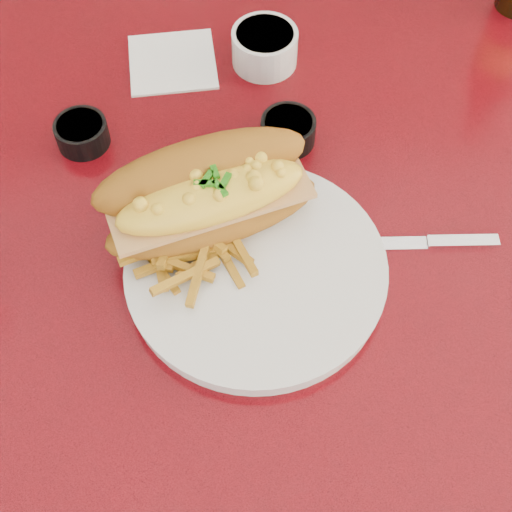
{
  "coord_description": "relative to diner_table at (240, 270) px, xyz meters",
  "views": [
    {
      "loc": [
        -0.02,
        -0.5,
        1.43
      ],
      "look_at": [
        0.01,
        -0.11,
        0.81
      ],
      "focal_mm": 50.0,
      "sensor_mm": 36.0,
      "label": 1
    }
  ],
  "objects": [
    {
      "name": "sauce_cup_right",
      "position": [
        0.07,
        0.08,
        0.18
      ],
      "size": [
        0.08,
        0.08,
        0.03
      ],
      "rotation": [
        0.0,
        0.0,
        -0.28
      ],
      "color": "black",
      "rests_on": "diner_table"
    },
    {
      "name": "dinner_plate",
      "position": [
        0.01,
        -0.11,
        0.17
      ],
      "size": [
        0.37,
        0.37,
        0.02
      ],
      "rotation": [
        0.0,
        0.0,
        0.41
      ],
      "color": "silver",
      "rests_on": "diner_table"
    },
    {
      "name": "paper_napkin",
      "position": [
        -0.07,
        0.23,
        0.16
      ],
      "size": [
        0.12,
        0.12,
        0.0
      ],
      "primitive_type": "cube",
      "rotation": [
        0.0,
        0.0,
        0.05
      ],
      "color": "white",
      "rests_on": "diner_table"
    },
    {
      "name": "gravy_ramekin",
      "position": [
        0.05,
        0.22,
        0.19
      ],
      "size": [
        0.1,
        0.1,
        0.05
      ],
      "rotation": [
        0.0,
        0.0,
        -0.21
      ],
      "color": "silver",
      "rests_on": "diner_table"
    },
    {
      "name": "knife",
      "position": [
        0.2,
        -0.08,
        0.16
      ],
      "size": [
        0.22,
        0.03,
        0.01
      ],
      "rotation": [
        0.0,
        0.0,
        -0.07
      ],
      "color": "silver",
      "rests_on": "diner_table"
    },
    {
      "name": "mac_hoagie",
      "position": [
        -0.03,
        -0.04,
        0.23
      ],
      "size": [
        0.26,
        0.17,
        0.11
      ],
      "rotation": [
        0.0,
        0.0,
        0.28
      ],
      "color": "#965C18",
      "rests_on": "dinner_plate"
    },
    {
      "name": "fork",
      "position": [
        -0.04,
        -0.05,
        0.18
      ],
      "size": [
        0.02,
        0.15,
        0.0
      ],
      "rotation": [
        0.0,
        0.0,
        1.63
      ],
      "color": "silver",
      "rests_on": "dinner_plate"
    },
    {
      "name": "booth_bench_far",
      "position": [
        0.0,
        0.81,
        -0.32
      ],
      "size": [
        1.2,
        0.51,
        0.9
      ],
      "color": "#9F170A",
      "rests_on": "ground"
    },
    {
      "name": "sauce_cup_left",
      "position": [
        -0.18,
        0.1,
        0.18
      ],
      "size": [
        0.07,
        0.07,
        0.03
      ],
      "rotation": [
        0.0,
        0.0,
        0.05
      ],
      "color": "black",
      "rests_on": "diner_table"
    },
    {
      "name": "fries_pile",
      "position": [
        -0.05,
        -0.08,
        0.2
      ],
      "size": [
        0.14,
        0.14,
        0.03
      ],
      "primitive_type": null,
      "rotation": [
        0.0,
        0.0,
        0.41
      ],
      "color": "#C68D21",
      "rests_on": "dinner_plate"
    },
    {
      "name": "ground",
      "position": [
        0.0,
        0.0,
        -0.61
      ],
      "size": [
        8.0,
        8.0,
        0.0
      ],
      "primitive_type": "plane",
      "color": "beige",
      "rests_on": "ground"
    },
    {
      "name": "diner_table",
      "position": [
        0.0,
        0.0,
        0.0
      ],
      "size": [
        1.23,
        0.83,
        0.77
      ],
      "color": "#B40B17",
      "rests_on": "ground"
    }
  ]
}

